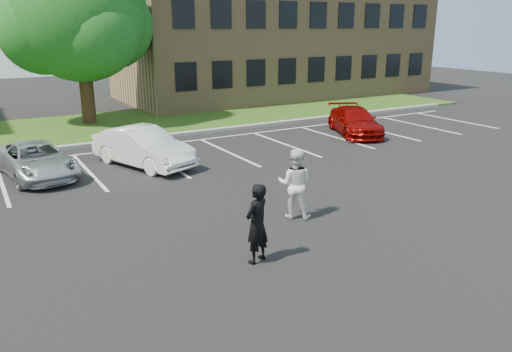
{
  "coord_description": "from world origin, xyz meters",
  "views": [
    {
      "loc": [
        -6.3,
        -9.71,
        5.03
      ],
      "look_at": [
        0.0,
        1.0,
        1.25
      ],
      "focal_mm": 35.0,
      "sensor_mm": 36.0,
      "label": 1
    }
  ],
  "objects_px": {
    "tree": "(81,18)",
    "man_black_suit": "(257,224)",
    "car_white_sedan": "(143,147)",
    "car_red_compact": "(355,121)",
    "office_building": "(276,37)",
    "man_white_shirt": "(295,184)",
    "car_silver_minivan": "(36,160)"
  },
  "relations": [
    {
      "from": "car_white_sedan",
      "to": "car_red_compact",
      "type": "xyz_separation_m",
      "value": [
        10.47,
        0.34,
        -0.09
      ]
    },
    {
      "from": "man_black_suit",
      "to": "man_white_shirt",
      "type": "height_order",
      "value": "man_white_shirt"
    },
    {
      "from": "car_white_sedan",
      "to": "tree",
      "type": "bearing_deg",
      "value": 67.98
    },
    {
      "from": "man_white_shirt",
      "to": "car_red_compact",
      "type": "xyz_separation_m",
      "value": [
        8.61,
        7.42,
        -0.33
      ]
    },
    {
      "from": "tree",
      "to": "car_silver_minivan",
      "type": "height_order",
      "value": "tree"
    },
    {
      "from": "office_building",
      "to": "car_silver_minivan",
      "type": "height_order",
      "value": "office_building"
    },
    {
      "from": "man_black_suit",
      "to": "car_white_sedan",
      "type": "xyz_separation_m",
      "value": [
        0.36,
        8.85,
        -0.19
      ]
    },
    {
      "from": "tree",
      "to": "car_red_compact",
      "type": "bearing_deg",
      "value": -41.68
    },
    {
      "from": "tree",
      "to": "man_black_suit",
      "type": "bearing_deg",
      "value": -91.86
    },
    {
      "from": "tree",
      "to": "car_red_compact",
      "type": "distance_m",
      "value": 14.5
    },
    {
      "from": "man_white_shirt",
      "to": "car_white_sedan",
      "type": "bearing_deg",
      "value": -34.28
    },
    {
      "from": "man_black_suit",
      "to": "car_red_compact",
      "type": "xyz_separation_m",
      "value": [
        10.83,
        9.19,
        -0.27
      ]
    },
    {
      "from": "office_building",
      "to": "tree",
      "type": "height_order",
      "value": "tree"
    },
    {
      "from": "office_building",
      "to": "man_white_shirt",
      "type": "distance_m",
      "value": 25.15
    },
    {
      "from": "office_building",
      "to": "car_white_sedan",
      "type": "distance_m",
      "value": 20.84
    },
    {
      "from": "tree",
      "to": "car_white_sedan",
      "type": "height_order",
      "value": "tree"
    },
    {
      "from": "man_white_shirt",
      "to": "tree",
      "type": "bearing_deg",
      "value": -43.39
    },
    {
      "from": "car_silver_minivan",
      "to": "car_red_compact",
      "type": "relative_size",
      "value": 0.98
    },
    {
      "from": "office_building",
      "to": "man_white_shirt",
      "type": "height_order",
      "value": "office_building"
    },
    {
      "from": "car_silver_minivan",
      "to": "car_white_sedan",
      "type": "bearing_deg",
      "value": -16.35
    },
    {
      "from": "tree",
      "to": "man_black_suit",
      "type": "xyz_separation_m",
      "value": [
        -0.6,
        -18.31,
        -4.45
      ]
    },
    {
      "from": "car_silver_minivan",
      "to": "car_red_compact",
      "type": "bearing_deg",
      "value": -8.72
    },
    {
      "from": "man_black_suit",
      "to": "car_red_compact",
      "type": "bearing_deg",
      "value": -161.8
    },
    {
      "from": "man_black_suit",
      "to": "office_building",
      "type": "bearing_deg",
      "value": -145.48
    },
    {
      "from": "tree",
      "to": "man_black_suit",
      "type": "height_order",
      "value": "tree"
    },
    {
      "from": "tree",
      "to": "car_silver_minivan",
      "type": "bearing_deg",
      "value": -113.24
    },
    {
      "from": "car_white_sedan",
      "to": "car_red_compact",
      "type": "bearing_deg",
      "value": -18.75
    },
    {
      "from": "man_black_suit",
      "to": "car_red_compact",
      "type": "height_order",
      "value": "man_black_suit"
    },
    {
      "from": "tree",
      "to": "car_red_compact",
      "type": "xyz_separation_m",
      "value": [
        10.24,
        -9.12,
        -4.72
      ]
    },
    {
      "from": "car_red_compact",
      "to": "man_white_shirt",
      "type": "bearing_deg",
      "value": -115.83
    },
    {
      "from": "office_building",
      "to": "tree",
      "type": "bearing_deg",
      "value": -161.94
    },
    {
      "from": "car_red_compact",
      "to": "office_building",
      "type": "bearing_deg",
      "value": 95.94
    }
  ]
}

